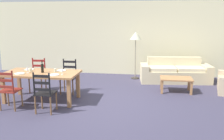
% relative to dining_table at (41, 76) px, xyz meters
% --- Properties ---
extents(ground_plane, '(9.60, 9.60, 0.02)m').
position_rel_dining_table_xyz_m(ground_plane, '(1.52, 0.08, -0.67)').
color(ground_plane, '#3D3A51').
extents(wall_far, '(9.60, 0.16, 2.70)m').
position_rel_dining_table_xyz_m(wall_far, '(1.52, 3.38, 0.69)').
color(wall_far, beige).
rests_on(wall_far, ground_plane).
extents(dining_table, '(1.90, 0.96, 0.75)m').
position_rel_dining_table_xyz_m(dining_table, '(0.00, 0.00, 0.00)').
color(dining_table, '#B37B4B').
rests_on(dining_table, ground_plane).
extents(dining_chair_near_left, '(0.42, 0.40, 0.96)m').
position_rel_dining_table_xyz_m(dining_chair_near_left, '(-0.48, -0.71, -0.19)').
color(dining_chair_near_left, maroon).
rests_on(dining_chair_near_left, ground_plane).
extents(dining_chair_near_right, '(0.42, 0.40, 0.96)m').
position_rel_dining_table_xyz_m(dining_chair_near_right, '(0.42, -0.79, -0.19)').
color(dining_chair_near_right, black).
rests_on(dining_chair_near_right, ground_plane).
extents(dining_chair_far_left, '(0.45, 0.43, 0.96)m').
position_rel_dining_table_xyz_m(dining_chair_far_left, '(-0.48, 0.79, -0.19)').
color(dining_chair_far_left, maroon).
rests_on(dining_chair_far_left, ground_plane).
extents(dining_chair_far_right, '(0.43, 0.41, 0.96)m').
position_rel_dining_table_xyz_m(dining_chair_far_right, '(0.46, 0.76, -0.19)').
color(dining_chair_far_right, black).
rests_on(dining_chair_far_right, ground_plane).
extents(dinner_plate_near_left, '(0.24, 0.24, 0.02)m').
position_rel_dining_table_xyz_m(dinner_plate_near_left, '(-0.45, -0.25, 0.10)').
color(dinner_plate_near_left, white).
rests_on(dinner_plate_near_left, dining_table).
extents(fork_near_left, '(0.02, 0.17, 0.01)m').
position_rel_dining_table_xyz_m(fork_near_left, '(-0.60, -0.25, 0.09)').
color(fork_near_left, silver).
rests_on(fork_near_left, dining_table).
extents(dinner_plate_near_right, '(0.24, 0.24, 0.02)m').
position_rel_dining_table_xyz_m(dinner_plate_near_right, '(0.45, -0.25, 0.10)').
color(dinner_plate_near_right, white).
rests_on(dinner_plate_near_right, dining_table).
extents(fork_near_right, '(0.03, 0.17, 0.01)m').
position_rel_dining_table_xyz_m(fork_near_right, '(0.30, -0.25, 0.09)').
color(fork_near_right, silver).
rests_on(fork_near_right, dining_table).
extents(dinner_plate_far_left, '(0.24, 0.24, 0.02)m').
position_rel_dining_table_xyz_m(dinner_plate_far_left, '(-0.45, 0.25, 0.10)').
color(dinner_plate_far_left, white).
rests_on(dinner_plate_far_left, dining_table).
extents(fork_far_left, '(0.02, 0.17, 0.01)m').
position_rel_dining_table_xyz_m(fork_far_left, '(-0.60, 0.25, 0.09)').
color(fork_far_left, silver).
rests_on(fork_far_left, dining_table).
extents(dinner_plate_far_right, '(0.24, 0.24, 0.02)m').
position_rel_dining_table_xyz_m(dinner_plate_far_right, '(0.45, 0.25, 0.10)').
color(dinner_plate_far_right, white).
rests_on(dinner_plate_far_right, dining_table).
extents(fork_far_right, '(0.02, 0.17, 0.01)m').
position_rel_dining_table_xyz_m(fork_far_right, '(0.30, 0.25, 0.09)').
color(fork_far_right, silver).
rests_on(fork_far_right, dining_table).
extents(wine_bottle, '(0.07, 0.07, 0.32)m').
position_rel_dining_table_xyz_m(wine_bottle, '(0.05, -0.02, 0.20)').
color(wine_bottle, black).
rests_on(wine_bottle, dining_table).
extents(wine_glass_near_left, '(0.06, 0.06, 0.16)m').
position_rel_dining_table_xyz_m(wine_glass_near_left, '(-0.30, -0.12, 0.20)').
color(wine_glass_near_left, white).
rests_on(wine_glass_near_left, dining_table).
extents(wine_glass_near_right, '(0.06, 0.06, 0.16)m').
position_rel_dining_table_xyz_m(wine_glass_near_right, '(0.61, -0.14, 0.20)').
color(wine_glass_near_right, white).
rests_on(wine_glass_near_right, dining_table).
extents(coffee_cup_primary, '(0.07, 0.07, 0.09)m').
position_rel_dining_table_xyz_m(coffee_cup_primary, '(0.34, 0.10, 0.13)').
color(coffee_cup_primary, beige).
rests_on(coffee_cup_primary, dining_table).
extents(coffee_cup_secondary, '(0.07, 0.07, 0.09)m').
position_rel_dining_table_xyz_m(coffee_cup_secondary, '(-0.31, 0.04, 0.13)').
color(coffee_cup_secondary, beige).
rests_on(coffee_cup_secondary, dining_table).
extents(couch, '(2.35, 1.05, 0.80)m').
position_rel_dining_table_xyz_m(couch, '(3.58, 2.51, -0.37)').
color(couch, beige).
rests_on(couch, ground_plane).
extents(coffee_table, '(0.90, 0.56, 0.42)m').
position_rel_dining_table_xyz_m(coffee_table, '(3.50, 1.29, -0.31)').
color(coffee_table, '#B37B4B').
rests_on(coffee_table, ground_plane).
extents(standing_lamp, '(0.40, 0.40, 1.64)m').
position_rel_dining_table_xyz_m(standing_lamp, '(2.23, 2.69, 0.75)').
color(standing_lamp, '#332D28').
rests_on(standing_lamp, ground_plane).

